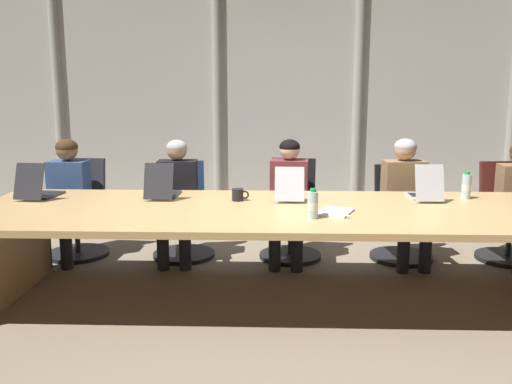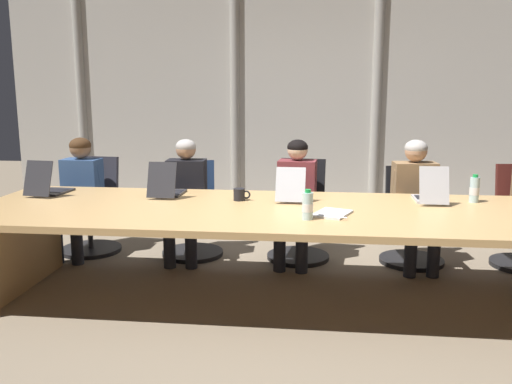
{
  "view_description": "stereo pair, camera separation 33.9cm",
  "coord_description": "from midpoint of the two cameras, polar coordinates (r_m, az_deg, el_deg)",
  "views": [
    {
      "loc": [
        -0.16,
        -4.1,
        1.65
      ],
      "look_at": [
        -0.3,
        0.13,
        0.83
      ],
      "focal_mm": 38.81,
      "sensor_mm": 36.0,
      "label": 1
    },
    {
      "loc": [
        0.18,
        -4.08,
        1.65
      ],
      "look_at": [
        -0.3,
        0.13,
        0.83
      ],
      "focal_mm": 38.81,
      "sensor_mm": 36.0,
      "label": 2
    }
  ],
  "objects": [
    {
      "name": "coffee_mug_far",
      "position": [
        4.47,
        0.47,
        -0.28
      ],
      "size": [
        0.14,
        0.09,
        0.1
      ],
      "color": "black",
      "rests_on": "conference_table"
    },
    {
      "name": "curtain_backdrop",
      "position": [
        6.91,
        6.5,
        9.19
      ],
      "size": [
        7.46,
        0.17,
        2.9
      ],
      "color": "beige",
      "rests_on": "ground_plane"
    },
    {
      "name": "laptop_left_mid",
      "position": [
        4.7,
        -7.14,
        0.31
      ],
      "size": [
        0.24,
        0.42,
        0.3
      ],
      "rotation": [
        0.0,
        0.0,
        1.55
      ],
      "color": "#2D2D33",
      "rests_on": "conference_table"
    },
    {
      "name": "ground_plane",
      "position": [
        4.41,
        6.03,
        -11.09
      ],
      "size": [
        14.91,
        14.91,
        0.0
      ],
      "primitive_type": "plane",
      "color": "#7F705B"
    },
    {
      "name": "conference_table",
      "position": [
        4.22,
        6.2,
        -3.42
      ],
      "size": [
        4.92,
        1.44,
        0.73
      ],
      "color": "tan",
      "rests_on": "ground_plane"
    },
    {
      "name": "person_left_end",
      "position": [
        5.59,
        -16.18,
        0.24
      ],
      "size": [
        0.39,
        0.56,
        1.15
      ],
      "rotation": [
        0.0,
        0.0,
        -1.61
      ],
      "color": "#335184",
      "rests_on": "ground_plane"
    },
    {
      "name": "office_chair_left_end",
      "position": [
        5.77,
        -14.96,
        -2.52
      ],
      "size": [
        0.6,
        0.6,
        0.94
      ],
      "rotation": [
        0.0,
        0.0,
        -1.65
      ],
      "color": "#2D2D38",
      "rests_on": "ground_plane"
    },
    {
      "name": "spiral_notepad",
      "position": [
        4.05,
        10.26,
        -2.23
      ],
      "size": [
        0.32,
        0.36,
        0.03
      ],
      "rotation": [
        0.0,
        0.0,
        -0.38
      ],
      "color": "silver",
      "rests_on": "conference_table"
    },
    {
      "name": "water_bottle_primary",
      "position": [
        4.79,
        23.5,
        0.2
      ],
      "size": [
        0.08,
        0.08,
        0.22
      ],
      "color": "silver",
      "rests_on": "conference_table"
    },
    {
      "name": "laptop_center",
      "position": [
        4.55,
        5.83,
        -0.08
      ],
      "size": [
        0.24,
        0.43,
        0.28
      ],
      "rotation": [
        0.0,
        0.0,
        1.55
      ],
      "color": "#BCBCC1",
      "rests_on": "conference_table"
    },
    {
      "name": "laptop_left_end",
      "position": [
        4.99,
        -18.79,
        0.43
      ],
      "size": [
        0.28,
        0.44,
        0.3
      ],
      "rotation": [
        0.0,
        0.0,
        1.46
      ],
      "color": "#2D2D33",
      "rests_on": "conference_table"
    },
    {
      "name": "office_chair_left_mid",
      "position": [
        5.48,
        -4.82,
        -2.97
      ],
      "size": [
        0.6,
        0.61,
        0.91
      ],
      "rotation": [
        0.0,
        0.0,
        -1.41
      ],
      "color": "navy",
      "rests_on": "ground_plane"
    },
    {
      "name": "person_left_mid",
      "position": [
        5.27,
        -5.49,
        -0.1
      ],
      "size": [
        0.39,
        0.56,
        1.15
      ],
      "rotation": [
        0.0,
        0.0,
        -1.52
      ],
      "color": "black",
      "rests_on": "ground_plane"
    },
    {
      "name": "office_chair_center",
      "position": [
        5.38,
        6.31,
        -3.16
      ],
      "size": [
        0.6,
        0.6,
        0.95
      ],
      "rotation": [
        0.0,
        0.0,
        -1.69
      ],
      "color": "black",
      "rests_on": "ground_plane"
    },
    {
      "name": "laptop_right_mid",
      "position": [
        4.68,
        19.5,
        -0.29
      ],
      "size": [
        0.22,
        0.41,
        0.3
      ],
      "rotation": [
        0.0,
        0.0,
        1.57
      ],
      "color": "#BCBCC1",
      "rests_on": "conference_table"
    },
    {
      "name": "person_right_mid",
      "position": [
        5.27,
        17.95,
        -0.41
      ],
      "size": [
        0.43,
        0.57,
        1.17
      ],
      "rotation": [
        0.0,
        0.0,
        -1.48
      ],
      "color": "olive",
      "rests_on": "ground_plane"
    },
    {
      "name": "water_bottle_secondary",
      "position": [
        3.86,
        7.86,
        -1.46
      ],
      "size": [
        0.08,
        0.08,
        0.21
      ],
      "color": "silver",
      "rests_on": "conference_table"
    },
    {
      "name": "person_center",
      "position": [
        5.16,
        6.0,
        -0.33
      ],
      "size": [
        0.39,
        0.57,
        1.16
      ],
      "rotation": [
        0.0,
        0.0,
        -1.66
      ],
      "color": "brown",
      "rests_on": "ground_plane"
    },
    {
      "name": "office_chair_right_mid",
      "position": [
        5.48,
        17.46,
        -3.51
      ],
      "size": [
        0.6,
        0.6,
        0.89
      ],
      "rotation": [
        0.0,
        0.0,
        -1.45
      ],
      "color": "black",
      "rests_on": "ground_plane"
    }
  ]
}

